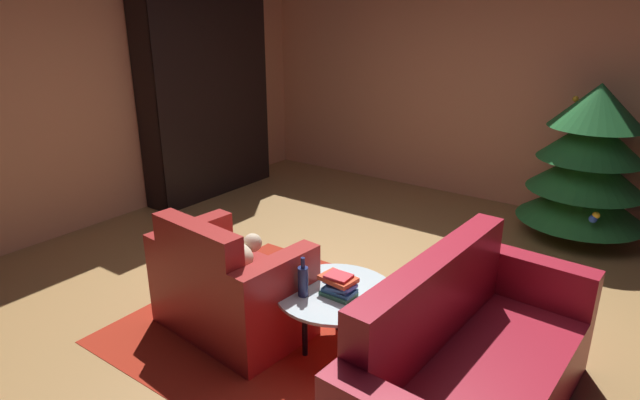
{
  "coord_description": "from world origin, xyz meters",
  "views": [
    {
      "loc": [
        1.81,
        -2.83,
        2.06
      ],
      "look_at": [
        -0.14,
        -0.11,
        0.86
      ],
      "focal_mm": 29.57,
      "sensor_mm": 36.0,
      "label": 1
    }
  ],
  "objects": [
    {
      "name": "bookshelf_unit",
      "position": [
        -2.77,
        1.45,
        1.1
      ],
      "size": [
        0.36,
        1.66,
        2.27
      ],
      "color": "black",
      "rests_on": "ground"
    },
    {
      "name": "ground_plane",
      "position": [
        0.0,
        0.0,
        0.0
      ],
      "size": [
        7.16,
        7.16,
        0.0
      ],
      "primitive_type": "plane",
      "color": "olive"
    },
    {
      "name": "decorated_tree",
      "position": [
        1.09,
        2.44,
        0.74
      ],
      "size": [
        1.15,
        1.15,
        1.47
      ],
      "color": "brown",
      "rests_on": "ground"
    },
    {
      "name": "coffee_table",
      "position": [
        0.2,
        -0.41,
        0.38
      ],
      "size": [
        0.76,
        0.76,
        0.42
      ],
      "color": "black",
      "rests_on": "ground"
    },
    {
      "name": "wall_back",
      "position": [
        0.0,
        3.01,
        1.28
      ],
      "size": [
        6.08,
        0.06,
        2.56
      ],
      "primitive_type": "cube",
      "color": "tan",
      "rests_on": "ground"
    },
    {
      "name": "book_stack_on_table",
      "position": [
        0.25,
        -0.44,
        0.48
      ],
      "size": [
        0.24,
        0.17,
        0.14
      ],
      "color": "#367A58",
      "rests_on": "coffee_table"
    },
    {
      "name": "wall_left",
      "position": [
        -3.01,
        0.0,
        1.28
      ],
      "size": [
        0.06,
        6.08,
        2.56
      ],
      "primitive_type": "cube",
      "color": "tan",
      "rests_on": "ground"
    },
    {
      "name": "armchair_red",
      "position": [
        -0.5,
        -0.65,
        0.31
      ],
      "size": [
        1.06,
        0.74,
        0.85
      ],
      "color": "maroon",
      "rests_on": "ground"
    },
    {
      "name": "couch_red",
      "position": [
        1.12,
        -0.55,
        0.3
      ],
      "size": [
        0.81,
        1.78,
        0.9
      ],
      "color": "maroon",
      "rests_on": "ground"
    },
    {
      "name": "area_rug",
      "position": [
        0.16,
        -0.41,
        0.0
      ],
      "size": [
        2.77,
        1.94,
        0.01
      ],
      "primitive_type": "cube",
      "color": "maroon",
      "rests_on": "ground"
    },
    {
      "name": "bottle_on_table",
      "position": [
        0.07,
        -0.58,
        0.52
      ],
      "size": [
        0.06,
        0.06,
        0.26
      ],
      "color": "navy",
      "rests_on": "coffee_table"
    }
  ]
}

